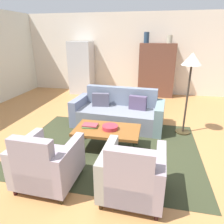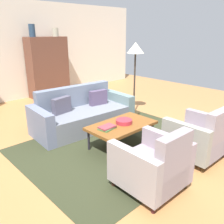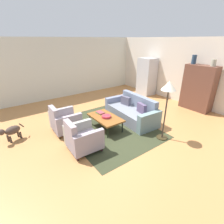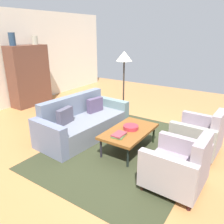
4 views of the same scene
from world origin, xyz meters
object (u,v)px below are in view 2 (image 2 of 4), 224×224
Objects in this scene: fruit_bowl at (124,121)px; vase_tall at (32,30)px; cabinet at (48,67)px; couch at (82,115)px; armchair_left at (154,166)px; armchair_right at (200,138)px; book_stack at (107,127)px; coffee_table at (122,126)px; vase_round at (55,32)px; floor_lamp at (135,55)px.

fruit_bowl is 0.84× the size of vase_tall.
cabinet is (0.78, 3.98, 0.45)m from fruit_bowl.
couch is 2.43m from armchair_left.
couch is 2.43m from armchair_right.
vase_tall is at bearing 84.53° from fruit_bowl.
book_stack is at bearing 130.05° from armchair_right.
coffee_table is at bearing 93.71° from couch.
cabinet is 1.08m from vase_round.
book_stack is (-0.34, -1.16, 0.15)m from couch.
vase_tall is 3.18m from floor_lamp.
couch is 6.19× the size of vase_tall.
coffee_table is 0.34m from book_stack.
armchair_right is 2.89× the size of book_stack.
vase_round is at bearing 95.91° from floor_lamp.
armchair_right is 2.61m from floor_lamp.
fruit_bowl is 0.96× the size of book_stack.
cabinet is (0.84, 3.98, 0.52)m from coffee_table.
vase_tall is at bearing 80.18° from armchair_left.
fruit_bowl is (0.66, 1.17, 0.11)m from armchair_left.
cabinet is 7.22× the size of vase_round.
armchair_left reaches higher than coffee_table.
book_stack is 1.22× the size of vase_round.
coffee_table is 4.43m from vase_round.
coffee_table is 1.31m from armchair_right.
coffee_table is 1.36× the size of armchair_left.
vase_tall is at bearing 83.70° from coffee_table.
armchair_left is 3.01× the size of fruit_bowl.
vase_round is at bearing 74.12° from fruit_bowl.
vase_tall is at bearing 93.82° from armchair_right.
vase_tall is at bearing -179.32° from cabinet.
couch is 7.08× the size of book_stack.
coffee_table is 4.10× the size of fruit_bowl.
armchair_right is at bearing -96.56° from vase_round.
fruit_bowl is at bearing 62.12° from armchair_left.
cabinet reaches higher than floor_lamp.
coffee_table is 2.10m from floor_lamp.
armchair_left is at bearing -105.64° from cabinet.
book_stack reaches higher than coffee_table.
floor_lamp reaches higher than fruit_bowl.
fruit_bowl is 0.39m from book_stack.
cabinet reaches higher than armchair_right.
couch is at bearing 89.71° from coffee_table.
armchair_right is 5.39m from vase_tall.
armchair_left is at bearing -133.74° from floor_lamp.
armchair_right is 5.41m from vase_round.
vase_tall reaches higher than armchair_left.
coffee_table is at bearing -180.00° from fruit_bowl.
fruit_bowl is at bearing -95.47° from vase_tall.
cabinet is at bearing -102.60° from couch.
floor_lamp is at bearing -77.50° from cabinet.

